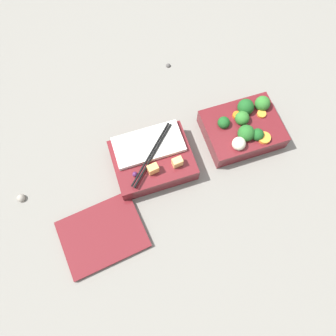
{
  "coord_description": "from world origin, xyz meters",
  "views": [
    {
      "loc": [
        0.19,
        0.35,
        0.8
      ],
      "look_at": [
        0.1,
        0.05,
        0.05
      ],
      "focal_mm": 35.0,
      "sensor_mm": 36.0,
      "label": 1
    }
  ],
  "objects": [
    {
      "name": "bento_lid",
      "position": [
        0.29,
        0.15,
        0.01
      ],
      "size": [
        0.21,
        0.17,
        0.01
      ],
      "primitive_type": "cube",
      "rotation": [
        0.0,
        0.0,
        0.12
      ],
      "color": "maroon",
      "rests_on": "ground_plane"
    },
    {
      "name": "ground_plane",
      "position": [
        0.0,
        0.0,
        0.0
      ],
      "size": [
        3.0,
        3.0,
        0.0
      ],
      "primitive_type": "plane",
      "color": "slate"
    },
    {
      "name": "bento_tray_vegetable",
      "position": [
        -0.13,
        -0.0,
        0.03
      ],
      "size": [
        0.2,
        0.15,
        0.08
      ],
      "color": "maroon",
      "rests_on": "ground_plane"
    },
    {
      "name": "pebble_0",
      "position": [
        0.47,
        0.0,
        0.01
      ],
      "size": [
        0.02,
        0.02,
        0.02
      ],
      "primitive_type": "sphere",
      "color": "gray",
      "rests_on": "ground_plane"
    },
    {
      "name": "bento_tray_rice",
      "position": [
        0.12,
        0.01,
        0.03
      ],
      "size": [
        0.2,
        0.15,
        0.08
      ],
      "color": "maroon",
      "rests_on": "ground_plane"
    },
    {
      "name": "pebble_1",
      "position": [
        -0.02,
        -0.28,
        0.0
      ],
      "size": [
        0.01,
        0.01,
        0.01
      ],
      "primitive_type": "sphere",
      "color": "#474442",
      "rests_on": "ground_plane"
    }
  ]
}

